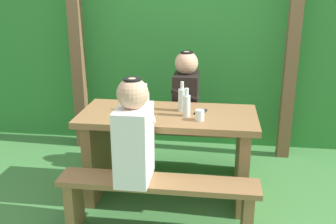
# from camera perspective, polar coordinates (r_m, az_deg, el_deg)

# --- Properties ---
(ground_plane) EXTENTS (12.00, 12.00, 0.00)m
(ground_plane) POSITION_cam_1_polar(r_m,az_deg,el_deg) (3.41, 0.00, -12.17)
(ground_plane) COLOR #3F7D3D
(hedge_backdrop) EXTENTS (6.40, 0.86, 2.12)m
(hedge_backdrop) POSITION_cam_1_polar(r_m,az_deg,el_deg) (4.62, 2.70, 9.97)
(hedge_backdrop) COLOR #2C7B2F
(hedge_backdrop) RESTS_ON ground_plane
(pergola_post_left) EXTENTS (0.12, 0.12, 2.12)m
(pergola_post_left) POSITION_cam_1_polar(r_m,az_deg,el_deg) (4.22, -13.10, 8.72)
(pergola_post_left) COLOR brown
(pergola_post_left) RESTS_ON ground_plane
(pergola_post_right) EXTENTS (0.12, 0.12, 2.12)m
(pergola_post_right) POSITION_cam_1_polar(r_m,az_deg,el_deg) (4.01, 17.58, 7.88)
(pergola_post_right) COLOR brown
(pergola_post_right) RESTS_ON ground_plane
(picnic_table) EXTENTS (1.40, 0.64, 0.75)m
(picnic_table) POSITION_cam_1_polar(r_m,az_deg,el_deg) (3.18, 0.00, -4.28)
(picnic_table) COLOR olive
(picnic_table) RESTS_ON ground_plane
(bench_near) EXTENTS (1.40, 0.24, 0.43)m
(bench_near) POSITION_cam_1_polar(r_m,az_deg,el_deg) (2.80, -1.45, -12.12)
(bench_near) COLOR olive
(bench_near) RESTS_ON ground_plane
(bench_far) EXTENTS (1.40, 0.24, 0.43)m
(bench_far) POSITION_cam_1_polar(r_m,az_deg,el_deg) (3.74, 1.06, -3.94)
(bench_far) COLOR olive
(bench_far) RESTS_ON ground_plane
(person_white_shirt) EXTENTS (0.25, 0.35, 0.72)m
(person_white_shirt) POSITION_cam_1_polar(r_m,az_deg,el_deg) (2.63, -5.00, -3.25)
(person_white_shirt) COLOR white
(person_white_shirt) RESTS_ON bench_near
(person_black_coat) EXTENTS (0.25, 0.35, 0.72)m
(person_black_coat) POSITION_cam_1_polar(r_m,az_deg,el_deg) (3.58, 2.64, 2.70)
(person_black_coat) COLOR black
(person_black_coat) RESTS_ON bench_far
(drinking_glass) EXTENTS (0.07, 0.07, 0.08)m
(drinking_glass) POSITION_cam_1_polar(r_m,az_deg,el_deg) (2.93, 4.66, -0.46)
(drinking_glass) COLOR silver
(drinking_glass) RESTS_ON picnic_table
(bottle_left) EXTENTS (0.06, 0.06, 0.22)m
(bottle_left) POSITION_cam_1_polar(r_m,az_deg,el_deg) (3.01, 2.72, 1.09)
(bottle_left) COLOR silver
(bottle_left) RESTS_ON picnic_table
(bottle_right) EXTENTS (0.06, 0.06, 0.24)m
(bottle_right) POSITION_cam_1_polar(r_m,az_deg,el_deg) (3.13, 2.05, 1.89)
(bottle_right) COLOR silver
(bottle_right) RESTS_ON picnic_table
(bottle_center) EXTENTS (0.06, 0.06, 0.23)m
(bottle_center) POSITION_cam_1_polar(r_m,az_deg,el_deg) (3.13, -3.30, 1.70)
(bottle_center) COLOR silver
(bottle_center) RESTS_ON picnic_table
(cell_phone) EXTENTS (0.11, 0.15, 0.01)m
(cell_phone) POSITION_cam_1_polar(r_m,az_deg,el_deg) (3.13, 4.78, 0.03)
(cell_phone) COLOR black
(cell_phone) RESTS_ON picnic_table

